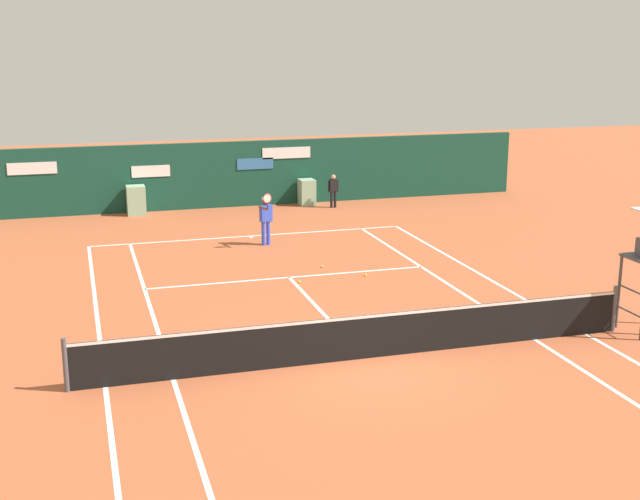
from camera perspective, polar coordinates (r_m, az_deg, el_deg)
name	(u,v)px	position (r m, az deg, el deg)	size (l,w,h in m)	color
ground_plane	(356,349)	(18.29, 2.48, -6.71)	(80.00, 80.00, 0.01)	#B25633
tennis_net	(366,335)	(17.60, 3.11, -5.80)	(12.10, 0.10, 1.07)	#4C4C51
sponsor_back_wall	(221,176)	(33.43, -6.70, 5.01)	(25.00, 1.02, 2.58)	#144233
player_on_baseline	(266,217)	(27.12, -3.70, 2.28)	(0.50, 0.76, 1.79)	blue
ball_kid_right_post	(333,189)	(33.20, 0.91, 4.18)	(0.44, 0.18, 1.31)	black
tennis_ball_near_service_line	(322,266)	(24.59, 0.15, -1.12)	(0.07, 0.07, 0.07)	#CCE033
tennis_ball_by_sideline	(366,275)	(23.73, 3.11, -1.70)	(0.07, 0.07, 0.07)	#CCE033
tennis_ball_mid_court	(299,282)	(23.04, -1.41, -2.18)	(0.07, 0.07, 0.07)	#CCE033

